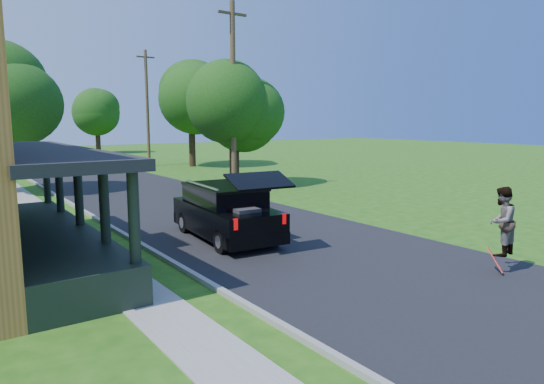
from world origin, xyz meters
TOP-DOWN VIEW (x-y plane):
  - ground at (0.00, 0.00)m, footprint 140.00×140.00m
  - street at (0.00, 20.00)m, footprint 8.00×120.00m
  - curb at (-4.05, 20.00)m, footprint 0.15×120.00m
  - sidewalk at (-5.60, 20.00)m, footprint 1.30×120.00m
  - black_suv at (-1.40, 5.21)m, footprint 2.39×5.29m
  - skateboarder at (2.50, -1.97)m, footprint 0.94×0.78m
  - skateboard at (2.37, -1.94)m, footprint 0.24×0.57m
  - tree_right_near at (5.47, 16.28)m, footprint 5.93×6.05m
  - tree_right_mid at (9.07, 29.26)m, footprint 7.15×7.26m
  - tree_right_far at (7.22, 50.72)m, footprint 6.34×6.04m
  - utility_pole_near at (4.50, 14.59)m, footprint 1.75×0.29m
  - utility_pole_far at (6.18, 31.64)m, footprint 1.57×0.26m

SIDE VIEW (x-z plane):
  - ground at x=0.00m, z-range 0.00..0.00m
  - street at x=0.00m, z-range -0.01..0.01m
  - curb at x=-4.05m, z-range -0.06..0.06m
  - sidewalk at x=-5.60m, z-range -0.01..0.01m
  - skateboard at x=2.37m, z-range 0.01..0.66m
  - black_suv at x=-1.40m, z-range -0.28..2.12m
  - skateboarder at x=2.50m, z-range 0.47..2.24m
  - tree_right_near at x=5.47m, z-range 1.05..8.62m
  - utility_pole_far at x=6.18m, z-range 0.14..9.84m
  - utility_pole_near at x=4.50m, z-range 0.16..10.29m
  - tree_right_far at x=7.22m, z-range 1.24..9.28m
  - tree_right_mid at x=9.07m, z-range 1.53..11.16m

